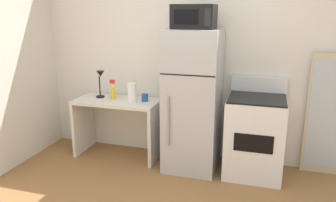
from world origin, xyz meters
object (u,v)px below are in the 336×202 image
spray_bottle (113,91)px  oven_range (255,136)px  microwave (194,17)px  leaning_mirror (326,116)px  refrigerator (193,101)px  desk (118,117)px  coffee_mug (145,97)px  paper_towel_roll (132,93)px  desk_lamp (100,79)px

spray_bottle → oven_range: oven_range is taller
spray_bottle → oven_range: size_ratio=0.23×
microwave → leaning_mirror: bearing=11.1°
refrigerator → spray_bottle: bearing=175.8°
oven_range → refrigerator: bearing=-178.8°
leaning_mirror → desk: bearing=-174.9°
desk → refrigerator: 1.04m
coffee_mug → oven_range: size_ratio=0.09×
coffee_mug → leaning_mirror: bearing=4.9°
paper_towel_roll → leaning_mirror: (2.25, 0.26, -0.17)m
spray_bottle → refrigerator: bearing=-4.2°
coffee_mug → leaning_mirror: (2.12, 0.18, -0.10)m
coffee_mug → spray_bottle: bearing=-178.7°
desk → microwave: (0.99, -0.07, 1.26)m
desk_lamp → spray_bottle: (0.18, -0.01, -0.14)m
paper_towel_roll → leaning_mirror: 2.27m
spray_bottle → leaning_mirror: leaning_mirror is taller
paper_towel_roll → coffee_mug: 0.17m
paper_towel_roll → leaning_mirror: size_ratio=0.17×
paper_towel_roll → leaning_mirror: leaning_mirror is taller
refrigerator → oven_range: bearing=1.2°
desk_lamp → microwave: size_ratio=0.77×
desk_lamp → leaning_mirror: leaning_mirror is taller
desk_lamp → spray_bottle: desk_lamp is taller
desk → coffee_mug: (0.36, 0.04, 0.28)m
paper_towel_roll → refrigerator: size_ratio=0.15×
paper_towel_roll → spray_bottle: 0.30m
microwave → paper_towel_roll: bearing=177.9°
coffee_mug → microwave: bearing=-9.8°
desk_lamp → leaning_mirror: size_ratio=0.25×
paper_towel_roll → microwave: 1.19m
leaning_mirror → desk_lamp: bearing=-176.2°
paper_towel_roll → spray_bottle: bearing=166.3°
paper_towel_roll → refrigerator: 0.77m
coffee_mug → oven_range: bearing=-3.1°
leaning_mirror → oven_range: bearing=-161.5°
coffee_mug → leaning_mirror: leaning_mirror is taller
refrigerator → oven_range: refrigerator is taller
coffee_mug → refrigerator: bearing=-8.0°
desk_lamp → microwave: bearing=-5.1°
leaning_mirror → microwave: bearing=-168.9°
paper_towel_roll → microwave: size_ratio=0.52×
coffee_mug → refrigerator: size_ratio=0.06×
paper_towel_roll → spray_bottle: spray_bottle is taller
oven_range → leaning_mirror: size_ratio=0.79×
desk_lamp → paper_towel_roll: desk_lamp is taller
coffee_mug → spray_bottle: size_ratio=0.38×
desk → leaning_mirror: 2.49m
refrigerator → microwave: size_ratio=3.59×
desk → desk_lamp: 0.53m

